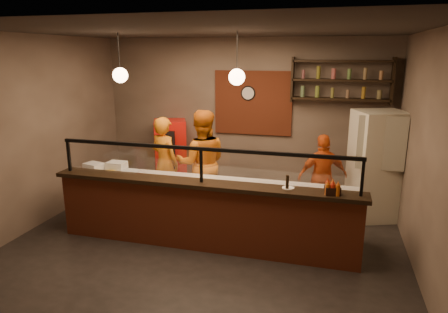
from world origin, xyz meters
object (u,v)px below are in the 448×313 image
(wall_clock, at_px, (248,93))
(cook_left, at_px, (165,163))
(condiment_caddy, at_px, (332,190))
(pizza_dough, at_px, (203,181))
(cook_right, at_px, (323,176))
(cook_mid, at_px, (202,163))
(pepper_mill, at_px, (287,182))
(red_cooler, at_px, (171,155))
(fridge, at_px, (377,166))

(wall_clock, xyz_separation_m, cook_left, (-1.32, -1.31, -1.22))
(wall_clock, xyz_separation_m, condiment_caddy, (1.75, -2.80, -0.98))
(wall_clock, distance_m, pizza_dough, 2.56)
(wall_clock, bearing_deg, cook_right, -32.63)
(wall_clock, distance_m, condiment_caddy, 3.45)
(cook_right, bearing_deg, cook_mid, -9.68)
(wall_clock, xyz_separation_m, pizza_dough, (-0.25, -2.25, -1.19))
(cook_left, height_order, condiment_caddy, cook_left)
(cook_right, bearing_deg, pepper_mill, 54.66)
(cook_left, bearing_deg, cook_mid, -165.16)
(cook_left, height_order, pepper_mill, cook_left)
(wall_clock, distance_m, cook_mid, 1.91)
(wall_clock, bearing_deg, condiment_caddy, -57.96)
(cook_right, relative_size, pepper_mill, 7.42)
(wall_clock, height_order, condiment_caddy, wall_clock)
(cook_mid, height_order, red_cooler, cook_mid)
(cook_left, height_order, cook_mid, cook_mid)
(cook_left, relative_size, pepper_mill, 8.58)
(cook_mid, height_order, condiment_caddy, cook_mid)
(wall_clock, distance_m, cook_right, 2.32)
(condiment_caddy, bearing_deg, red_cooler, 143.51)
(condiment_caddy, xyz_separation_m, pepper_mill, (-0.61, 0.05, 0.05))
(cook_right, xyz_separation_m, pizza_dough, (-1.84, -1.23, 0.15))
(wall_clock, bearing_deg, pepper_mill, -67.36)
(wall_clock, distance_m, cook_left, 2.22)
(cook_left, height_order, fridge, fridge)
(wall_clock, xyz_separation_m, red_cooler, (-1.61, -0.31, -1.34))
(cook_right, bearing_deg, cook_left, -15.30)
(red_cooler, height_order, pizza_dough, red_cooler)
(cook_left, relative_size, cook_right, 1.16)
(cook_mid, xyz_separation_m, cook_right, (2.12, 0.43, -0.21))
(cook_left, bearing_deg, wall_clock, -110.50)
(fridge, bearing_deg, wall_clock, 141.74)
(cook_right, xyz_separation_m, red_cooler, (-3.20, 0.71, 0.00))
(wall_clock, height_order, cook_left, wall_clock)
(cook_mid, distance_m, condiment_caddy, 2.66)
(cook_mid, bearing_deg, pepper_mill, 122.74)
(cook_mid, distance_m, cook_right, 2.18)
(cook_mid, distance_m, fridge, 3.10)
(cook_right, relative_size, fridge, 0.79)
(cook_right, height_order, condiment_caddy, cook_right)
(cook_left, relative_size, condiment_caddy, 8.85)
(condiment_caddy, bearing_deg, wall_clock, 122.04)
(cook_left, distance_m, pizza_dough, 1.42)
(fridge, xyz_separation_m, pizza_dough, (-2.75, -1.46, -0.06))
(pepper_mill, bearing_deg, fridge, 55.43)
(wall_clock, height_order, pepper_mill, wall_clock)
(pizza_dough, distance_m, condiment_caddy, 2.09)
(wall_clock, bearing_deg, cook_mid, -110.30)
(condiment_caddy, distance_m, pepper_mill, 0.61)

